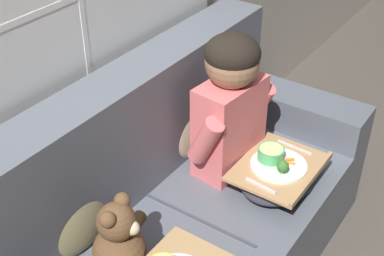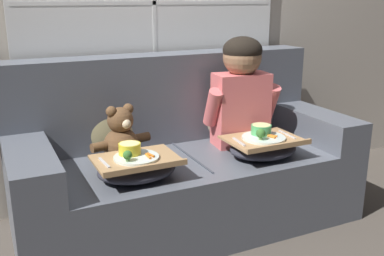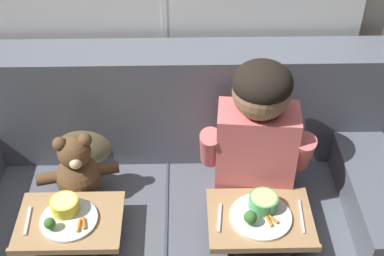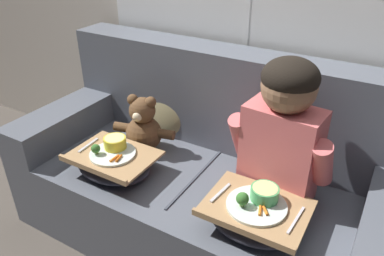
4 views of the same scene
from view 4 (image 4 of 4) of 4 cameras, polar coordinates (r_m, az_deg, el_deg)
ground_plane at (r=2.16m, az=1.22°, el=-15.89°), size 14.00×14.00×0.00m
couch at (r=1.99m, az=2.37°, el=-7.61°), size 1.93×0.86×0.96m
throw_pillow_behind_child at (r=1.88m, az=15.16°, el=-1.98°), size 0.35×0.17×0.36m
throw_pillow_behind_teddy at (r=2.15m, az=-4.05°, el=3.17°), size 0.33×0.16×0.34m
child_figure at (r=1.61m, az=13.81°, el=0.40°), size 0.47×0.24×0.65m
teddy_bear at (r=2.01m, az=-7.46°, el=0.04°), size 0.35×0.25×0.32m
lap_tray_child at (r=1.58m, az=9.66°, el=-12.85°), size 0.41×0.32×0.18m
lap_tray_teddy at (r=1.89m, az=-11.85°, el=-5.07°), size 0.41×0.31×0.17m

